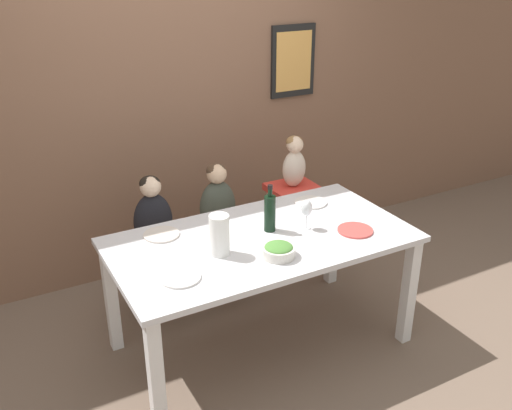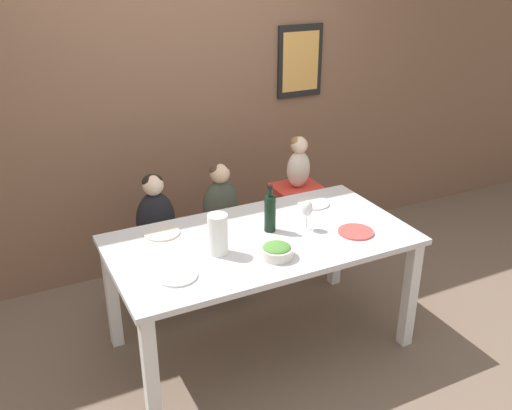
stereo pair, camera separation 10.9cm
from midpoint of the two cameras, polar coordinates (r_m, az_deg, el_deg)
name	(u,v)px [view 2 (the right image)]	position (r m, az deg, el deg)	size (l,w,h in m)	color
ground_plane	(261,343)	(3.75, 1.34, -13.61)	(14.00, 14.00, 0.00)	#705B4C
wall_back	(182,92)	(4.23, -6.64, 11.19)	(10.00, 0.09, 2.70)	brown
dining_table	(261,251)	(3.38, 1.45, -4.67)	(1.76, 0.93, 0.76)	silver
chair_far_left	(159,256)	(3.93, -8.92, -5.06)	(0.41, 0.39, 0.47)	silver
chair_far_center	(222,241)	(4.06, -2.69, -3.67)	(0.41, 0.39, 0.47)	silver
chair_right_highchair	(297,206)	(4.25, 4.87, -0.12)	(0.35, 0.33, 0.70)	silver
person_child_left	(155,213)	(3.78, -9.24, -0.80)	(0.26, 0.17, 0.51)	black
person_child_center	(220,200)	(3.92, -2.78, 0.48)	(0.26, 0.17, 0.51)	#3D4238
person_baby_right	(299,161)	(4.12, 5.04, 4.42)	(0.18, 0.13, 0.38)	beige
wine_bottle	(270,212)	(3.36, 2.34, -0.75)	(0.07, 0.07, 0.29)	black
paper_towel_roll	(218,234)	(3.12, -2.84, -2.96)	(0.11, 0.11, 0.23)	white
wine_glass_near	(307,209)	(3.39, 6.05, -0.45)	(0.07, 0.07, 0.19)	white
salad_bowl_large	(277,251)	(3.12, 3.09, -4.59)	(0.18, 0.18, 0.08)	silver
dinner_plate_front_left	(177,276)	(2.97, -6.86, -7.08)	(0.21, 0.21, 0.01)	silver
dinner_plate_back_left	(162,233)	(3.41, -8.51, -2.79)	(0.21, 0.21, 0.01)	silver
dinner_plate_back_right	(313,203)	(3.78, 6.57, 0.17)	(0.21, 0.21, 0.01)	silver
dinner_plate_front_right	(356,232)	(3.44, 10.85, -2.67)	(0.21, 0.21, 0.01)	#D14C47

